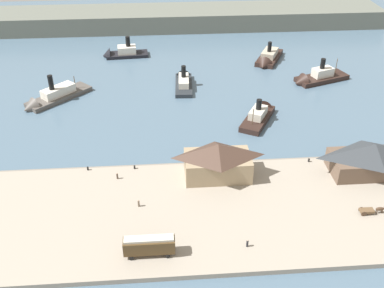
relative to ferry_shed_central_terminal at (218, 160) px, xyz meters
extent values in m
plane|color=slate|center=(1.29, 9.51, -5.79)|extent=(320.00, 320.00, 0.00)
cube|color=#9E9384|center=(1.29, -12.49, -5.19)|extent=(110.00, 36.00, 1.20)
cube|color=gray|center=(1.29, 5.91, -5.29)|extent=(110.00, 0.80, 1.00)
cube|color=#998466|center=(0.00, 0.00, -1.76)|extent=(15.75, 8.92, 5.65)
pyramid|color=#473328|center=(0.00, 0.00, 2.75)|extent=(16.07, 9.37, 3.38)
cube|color=brown|center=(37.72, -1.21, -2.30)|extent=(19.75, 9.65, 4.58)
pyramid|color=#33383D|center=(37.72, -1.21, 1.68)|extent=(20.15, 10.13, 3.38)
cube|color=#4C381E|center=(-16.35, -24.57, -2.20)|extent=(9.96, 2.63, 2.97)
cube|color=beige|center=(-16.35, -24.57, -0.47)|extent=(9.56, 1.84, 0.50)
cylinder|color=black|center=(-12.86, -23.25, -4.14)|extent=(0.90, 0.18, 0.90)
cylinder|color=black|center=(-12.86, -25.88, -4.14)|extent=(0.90, 0.18, 0.90)
cylinder|color=black|center=(-19.83, -23.25, -4.14)|extent=(0.90, 0.18, 0.90)
cylinder|color=black|center=(-19.83, -25.88, -4.14)|extent=(0.90, 0.18, 0.90)
cube|color=brown|center=(30.68, -16.26, -3.74)|extent=(3.04, 1.56, 0.50)
cylinder|color=#4C3828|center=(29.77, -15.48, -3.99)|extent=(1.20, 0.10, 1.20)
cylinder|color=#4C3828|center=(29.77, -17.04, -3.99)|extent=(1.20, 0.10, 1.20)
ellipsoid|color=#473323|center=(33.61, -16.26, -3.49)|extent=(2.00, 0.70, 0.90)
cylinder|color=#473323|center=(34.21, -16.06, -4.09)|extent=(0.16, 0.16, 1.00)
cylinder|color=#473323|center=(34.21, -16.46, -4.09)|extent=(0.16, 0.16, 1.00)
cylinder|color=#473323|center=(33.01, -16.06, -4.09)|extent=(0.16, 0.16, 1.00)
cylinder|color=#473323|center=(33.01, -16.46, -4.09)|extent=(0.16, 0.16, 1.00)
cylinder|color=#6B5B4C|center=(-18.84, -10.08, -3.83)|extent=(0.44, 0.44, 1.51)
sphere|color=#CCA889|center=(-18.84, -10.08, -2.94)|extent=(0.28, 0.28, 0.28)
cylinder|color=#4C3D33|center=(-24.24, 0.54, -3.87)|extent=(0.42, 0.42, 1.43)
sphere|color=#CCA889|center=(-24.24, 0.54, -3.03)|extent=(0.26, 0.26, 0.26)
cylinder|color=#232328|center=(3.03, -23.96, -3.85)|extent=(0.43, 0.43, 1.48)
sphere|color=#CCA889|center=(3.03, -23.96, -2.98)|extent=(0.27, 0.27, 0.27)
cylinder|color=black|center=(24.05, 4.04, -4.14)|extent=(0.44, 0.44, 0.90)
cylinder|color=black|center=(-31.81, 4.69, -4.14)|extent=(0.44, 0.44, 0.90)
cylinder|color=black|center=(-20.23, 4.38, -4.14)|extent=(0.44, 0.44, 0.90)
cube|color=#23282D|center=(-5.00, 53.11, -5.14)|extent=(6.57, 17.64, 1.30)
cone|color=#23282D|center=(-4.54, 61.77, -5.14)|extent=(5.25, 3.39, 5.09)
cube|color=silver|center=(-5.00, 53.11, -3.41)|extent=(3.90, 9.59, 2.16)
cylinder|color=black|center=(-4.95, 53.92, -0.35)|extent=(1.57, 1.57, 3.96)
cube|color=#514C47|center=(-46.26, 47.45, -5.08)|extent=(20.32, 20.25, 1.41)
cone|color=#514C47|center=(-54.06, 39.70, -5.08)|extent=(7.05, 7.06, 6.02)
cube|color=silver|center=(-46.26, 47.45, -3.02)|extent=(10.74, 10.71, 2.72)
cylinder|color=black|center=(-47.76, 45.96, 0.73)|extent=(1.63, 1.63, 4.79)
cylinder|color=brown|center=(-41.57, 52.10, -2.21)|extent=(0.24, 0.24, 4.34)
cube|color=black|center=(29.85, 75.16, -4.94)|extent=(14.19, 19.13, 1.69)
cone|color=black|center=(25.85, 67.14, -4.94)|extent=(7.00, 5.66, 6.21)
cube|color=#B2A893|center=(29.85, 75.16, -2.99)|extent=(8.42, 10.38, 2.21)
cylinder|color=black|center=(29.31, 74.07, -0.01)|extent=(1.50, 1.50, 3.77)
cube|color=black|center=(15.60, 27.66, -4.94)|extent=(13.47, 17.76, 1.70)
cone|color=black|center=(19.73, 35.09, -4.94)|extent=(6.19, 5.29, 5.38)
cube|color=beige|center=(15.60, 27.66, -2.90)|extent=(6.93, 8.21, 2.38)
cylinder|color=black|center=(15.68, 27.80, -0.17)|extent=(1.61, 1.61, 3.08)
cylinder|color=brown|center=(13.13, 23.20, -1.67)|extent=(0.24, 0.24, 4.86)
cube|color=black|center=(-25.75, 83.39, -5.16)|extent=(16.80, 7.89, 1.26)
cone|color=black|center=(-33.90, 82.79, -5.16)|extent=(3.38, 6.24, 6.04)
cube|color=silver|center=(-25.75, 83.39, -3.10)|extent=(7.42, 5.36, 2.86)
cylinder|color=black|center=(-25.11, 83.44, 0.26)|extent=(1.78, 1.78, 3.86)
cube|color=black|center=(44.22, 54.91, -4.99)|extent=(20.26, 13.01, 1.61)
cone|color=black|center=(35.28, 51.69, -4.99)|extent=(5.35, 7.07, 6.29)
cube|color=silver|center=(44.22, 54.91, -2.67)|extent=(8.00, 6.05, 3.03)
cylinder|color=black|center=(43.67, 54.71, 0.63)|extent=(1.65, 1.65, 3.58)
cylinder|color=brown|center=(49.59, 56.84, -1.38)|extent=(0.24, 0.24, 5.61)
cube|color=#60665B|center=(1.29, 119.51, -1.79)|extent=(180.00, 24.00, 8.00)
camera|label=1|loc=(-12.80, -86.67, 60.64)|focal=41.65mm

